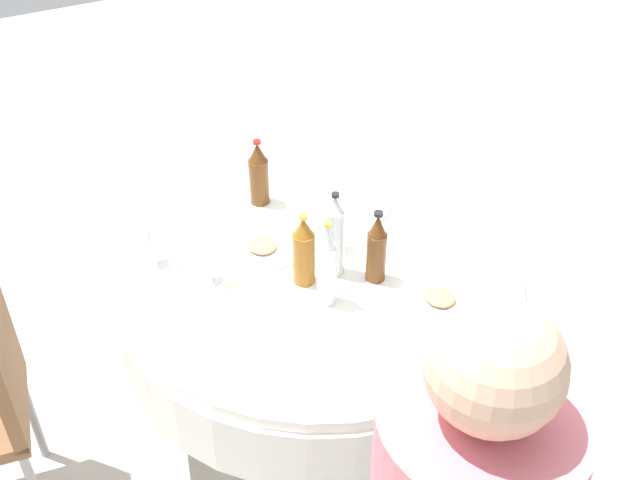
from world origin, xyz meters
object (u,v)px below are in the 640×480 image
object	(u,v)px
bottle_brown_front	(377,249)
plate_right	(439,300)
bottle_amber_east	(304,251)
bottle_clear_inner	(327,266)
dining_table	(320,300)
bottle_brown_outer	(259,174)
wine_glass_north	(210,253)
wine_glass_east	(156,240)
plate_left	(262,249)
bottle_clear_south	(335,236)
wine_glass_inner	(332,221)

from	to	relation	value
bottle_brown_front	plate_right	size ratio (longest dim) A/B	1.12
bottle_amber_east	bottle_clear_inner	bearing A→B (deg)	-174.28
bottle_amber_east	plate_right	world-z (taller)	bottle_amber_east
dining_table	bottle_brown_outer	xyz separation A→B (m)	(0.43, -0.00, 0.27)
wine_glass_north	bottle_brown_outer	bearing A→B (deg)	-45.83
bottle_brown_outer	wine_glass_east	xyz separation A→B (m)	(-0.16, 0.45, -0.02)
plate_left	bottle_clear_south	bearing A→B (deg)	-144.19
bottle_clear_inner	plate_left	xyz separation A→B (m)	(0.32, 0.06, -0.12)
bottle_brown_front	plate_right	world-z (taller)	bottle_brown_front
dining_table	bottle_amber_east	size ratio (longest dim) A/B	5.30
bottle_amber_east	wine_glass_east	size ratio (longest dim) A/B	1.75
dining_table	bottle_clear_south	size ratio (longest dim) A/B	4.47
bottle_amber_east	plate_left	distance (m)	0.23
bottle_clear_south	plate_left	xyz separation A→B (m)	(0.21, 0.15, -0.13)
dining_table	wine_glass_inner	size ratio (longest dim) A/B	8.73
bottle_brown_front	bottle_amber_east	distance (m)	0.22
dining_table	plate_left	bearing A→B (deg)	39.14
bottle_brown_outer	wine_glass_east	world-z (taller)	bottle_brown_outer
bottle_clear_inner	wine_glass_inner	xyz separation A→B (m)	(0.22, -0.15, -0.03)
dining_table	wine_glass_north	size ratio (longest dim) A/B	8.56
wine_glass_north	dining_table	bearing A→B (deg)	-107.37
plate_left	dining_table	bearing A→B (deg)	-140.86
bottle_brown_outer	plate_left	size ratio (longest dim) A/B	1.08
bottle_brown_front	plate_left	distance (m)	0.41
bottle_brown_outer	bottle_clear_inner	bearing A→B (deg)	172.82
bottle_brown_front	dining_table	bearing A→B (deg)	38.30
plate_left	plate_right	world-z (taller)	same
bottle_clear_south	dining_table	bearing A→B (deg)	23.65
dining_table	bottle_clear_inner	world-z (taller)	bottle_clear_inner
wine_glass_inner	wine_glass_east	size ratio (longest dim) A/B	1.06
bottle_clear_inner	wine_glass_inner	distance (m)	0.27
dining_table	wine_glass_inner	distance (m)	0.28
wine_glass_east	plate_left	xyz separation A→B (m)	(-0.11, -0.32, -0.08)
dining_table	bottle_clear_south	xyz separation A→B (m)	(-0.05, -0.02, 0.29)
bottle_brown_front	bottle_amber_east	size ratio (longest dim) A/B	1.01
bottle_amber_east	wine_glass_east	bearing A→B (deg)	49.12
bottle_brown_front	plate_right	bearing A→B (deg)	-153.45
bottle_clear_south	wine_glass_inner	distance (m)	0.13
bottle_clear_inner	bottle_amber_east	distance (m)	0.12
wine_glass_inner	wine_glass_north	size ratio (longest dim) A/B	0.98
bottle_brown_outer	wine_glass_north	bearing A→B (deg)	134.17
wine_glass_east	wine_glass_north	xyz separation A→B (m)	(-0.17, -0.12, 0.02)
bottle_clear_south	wine_glass_east	distance (m)	0.57
bottle_brown_front	bottle_brown_outer	world-z (taller)	same
plate_left	bottle_amber_east	bearing A→B (deg)	-167.34
wine_glass_north	plate_right	distance (m)	0.71
dining_table	plate_left	distance (m)	0.26
bottle_clear_south	wine_glass_inner	size ratio (longest dim) A/B	1.95
wine_glass_inner	wine_glass_north	world-z (taller)	wine_glass_north
bottle_amber_east	wine_glass_east	xyz separation A→B (m)	(0.31, 0.36, -0.02)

